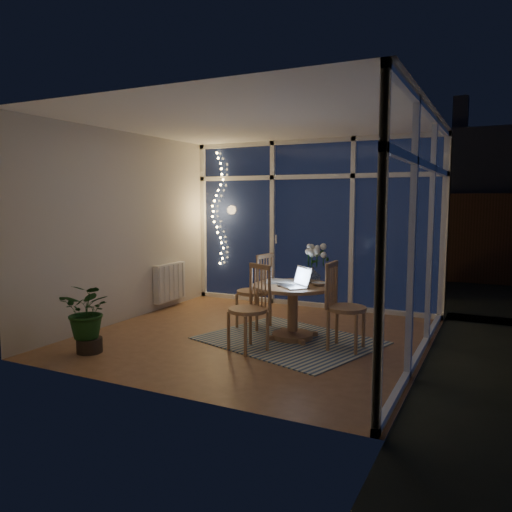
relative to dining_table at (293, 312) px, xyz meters
name	(u,v)px	position (x,y,z in m)	size (l,w,h in m)	color
floor	(256,336)	(-0.45, -0.10, -0.33)	(4.00, 4.00, 0.00)	brown
ceiling	(255,121)	(-0.45, -0.10, 2.27)	(4.00, 4.00, 0.00)	white
wall_back	(312,224)	(-0.45, 1.90, 0.97)	(4.00, 0.04, 2.60)	beige
wall_front	(151,245)	(-0.45, -2.10, 0.97)	(4.00, 0.04, 2.60)	beige
wall_left	(126,227)	(-2.45, -0.10, 0.97)	(0.04, 4.00, 2.60)	beige
wall_right	(430,237)	(1.55, -0.10, 0.97)	(0.04, 4.00, 2.60)	beige
window_wall_back	(311,224)	(-0.45, 1.86, 0.97)	(4.00, 0.10, 2.60)	white
window_wall_right	(425,237)	(1.51, -0.10, 0.97)	(0.10, 4.00, 2.60)	white
radiator	(170,282)	(-2.39, 0.80, 0.07)	(0.10, 0.70, 0.58)	silver
fairy_lights	(217,209)	(-2.10, 1.78, 1.19)	(0.24, 0.10, 1.85)	#FFC866
garden_patio	(383,283)	(0.05, 4.90, -0.39)	(12.00, 6.00, 0.10)	black
garden_fence	(367,235)	(-0.45, 5.40, 0.57)	(11.00, 0.08, 1.80)	#3B2615
neighbour_roof	(406,180)	(-0.15, 8.40, 1.87)	(7.00, 3.00, 2.20)	#33353D
garden_shrubs	(297,264)	(-1.25, 3.30, 0.12)	(0.90, 0.90, 0.90)	black
rug	(289,340)	(0.00, -0.10, -0.33)	(1.92, 1.53, 0.01)	beige
dining_table	(293,312)	(0.00, 0.00, 0.00)	(0.97, 0.97, 0.66)	#AE7A4E
chair_left	(254,290)	(-0.66, 0.28, 0.17)	(0.46, 0.46, 1.00)	#AE7A4E
chair_right	(346,306)	(0.70, -0.15, 0.17)	(0.46, 0.46, 1.00)	#AE7A4E
chair_front	(248,308)	(-0.26, -0.67, 0.16)	(0.45, 0.45, 0.98)	#AE7A4E
laptop	(293,276)	(0.07, -0.16, 0.46)	(0.35, 0.30, 0.26)	#B7B7BC
flower_vase	(313,275)	(0.17, 0.23, 0.44)	(0.20, 0.20, 0.21)	silver
bowl	(319,284)	(0.30, 0.08, 0.35)	(0.15, 0.15, 0.04)	white
newspapers	(283,281)	(-0.19, 0.13, 0.34)	(0.40, 0.30, 0.02)	silver
phone	(283,286)	(-0.06, -0.17, 0.34)	(0.10, 0.05, 0.01)	black
potted_plant	(89,319)	(-1.81, -1.49, 0.05)	(0.54, 0.47, 0.76)	#174016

